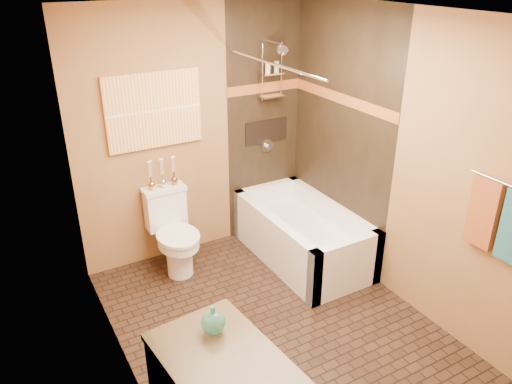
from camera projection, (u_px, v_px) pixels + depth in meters
floor at (273, 323)px, 4.23m from camera, size 3.00×3.00×0.00m
wall_left at (115, 230)px, 3.16m from camera, size 0.02×3.00×2.50m
wall_right at (396, 161)px, 4.23m from camera, size 0.02×3.00×2.50m
wall_back at (195, 134)px, 4.88m from camera, size 2.40×0.02×2.50m
wall_front at (431, 299)px, 2.52m from camera, size 2.40×0.02×2.50m
ceiling at (279, 12)px, 3.17m from camera, size 3.00×3.00×0.00m
alcove_tile_back at (264, 123)px, 5.22m from camera, size 0.85×0.01×2.50m
alcove_tile_right at (339, 136)px, 4.82m from camera, size 0.01×1.50×2.50m
mosaic_band_back at (265, 88)px, 5.05m from camera, size 0.85×0.01×0.10m
mosaic_band_right at (341, 99)px, 4.66m from camera, size 0.01×1.50×0.10m
alcove_niche at (266, 131)px, 5.26m from camera, size 0.50×0.01×0.25m
shower_fixtures at (272, 85)px, 4.96m from camera, size 0.24×0.33×1.16m
curtain_rod at (271, 63)px, 4.14m from camera, size 0.03×1.55×0.03m
towel_bar at (507, 185)px, 3.30m from camera, size 0.02×0.55×0.02m
towel_rust at (483, 213)px, 3.52m from camera, size 0.05×0.22×0.52m
sunset_painting at (154, 110)px, 4.55m from camera, size 0.90×0.04×0.70m
vanity_mirror at (170, 275)px, 2.27m from camera, size 0.01×1.00×0.90m
bathtub at (302, 238)px, 5.08m from camera, size 0.80×1.50×0.55m
toilet at (173, 232)px, 4.83m from camera, size 0.41×0.61×0.81m
teal_bottle at (213, 320)px, 2.85m from camera, size 0.19×0.19×0.22m
bud_vases at (162, 172)px, 4.73m from camera, size 0.29×0.06×0.29m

